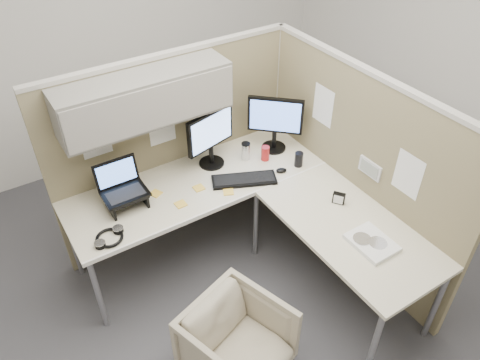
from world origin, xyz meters
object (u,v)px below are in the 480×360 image
office_chair (238,341)px  monitor_left (211,135)px  desk (252,205)px  keyboard (244,180)px

office_chair → monitor_left: (0.53, 1.21, 0.71)m
desk → office_chair: bearing=-129.4°
keyboard → monitor_left: bearing=130.8°
office_chair → keyboard: keyboard is taller
desk → keyboard: 0.24m
office_chair → keyboard: size_ratio=1.23×
desk → keyboard: size_ratio=4.11×
office_chair → keyboard: (0.62, 0.89, 0.44)m
desk → monitor_left: size_ratio=4.29×
monitor_left → keyboard: bearing=-87.8°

